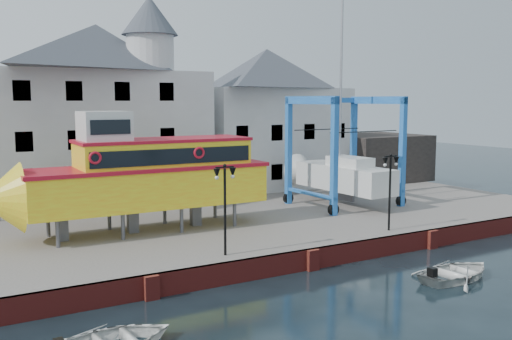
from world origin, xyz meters
TOP-DOWN VIEW (x-y plane):
  - ground at (0.00, 0.00)m, footprint 140.00×140.00m
  - hardstanding at (0.00, 11.00)m, footprint 44.00×22.00m
  - quay_wall at (-0.00, 0.10)m, footprint 44.00×0.47m
  - building_white_main at (-4.87, 18.39)m, footprint 14.00×8.30m
  - building_white_right at (9.00, 19.00)m, footprint 12.00×8.00m
  - shed_dark at (19.00, 17.00)m, footprint 8.00×7.00m
  - lamp_post_left at (-4.00, 1.20)m, footprint 1.12×0.32m
  - lamp_post_right at (6.00, 1.20)m, footprint 1.12×0.32m
  - tour_boat at (-6.19, 7.66)m, footprint 14.91×3.75m
  - travel_lift at (8.70, 9.28)m, footprint 6.72×9.36m
  - motorboat_b at (4.90, -4.41)m, footprint 4.40×3.32m

SIDE VIEW (x-z plane):
  - ground at x=0.00m, z-range 0.00..0.00m
  - motorboat_b at x=4.90m, z-range -0.43..0.43m
  - hardstanding at x=0.00m, z-range 0.00..1.00m
  - quay_wall at x=0.00m, z-range 0.00..1.00m
  - shed_dark at x=19.00m, z-range 1.00..5.00m
  - travel_lift at x=8.70m, z-range -3.68..10.36m
  - tour_boat at x=-6.19m, z-range 0.82..7.29m
  - lamp_post_left at x=-4.00m, z-range 2.07..6.27m
  - lamp_post_right at x=6.00m, z-range 2.07..6.27m
  - building_white_right at x=9.00m, z-range 1.00..12.20m
  - building_white_main at x=-4.87m, z-range 0.34..14.34m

